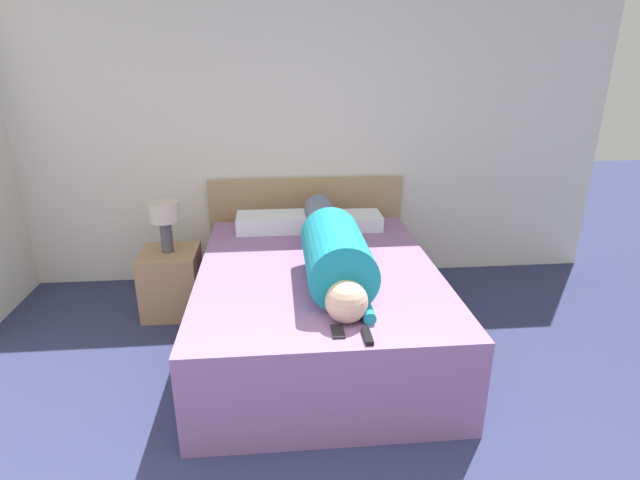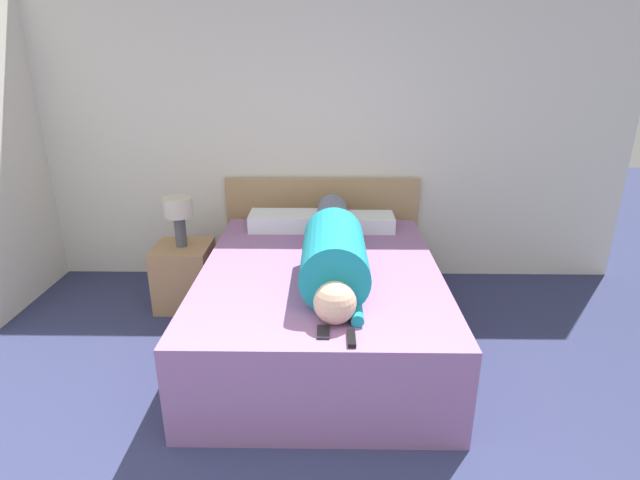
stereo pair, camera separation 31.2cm
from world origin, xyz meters
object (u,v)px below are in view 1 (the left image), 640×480
(table_lamp, at_px, (164,217))
(tv_remote, at_px, (367,336))
(pillow_near_headboard, at_px, (271,222))
(pillow_second, at_px, (349,221))
(cell_phone, at_px, (338,332))
(person_lying, at_px, (333,248))
(bed, at_px, (318,306))
(nightstand, at_px, (172,282))

(table_lamp, bearing_deg, tv_remote, -49.57)
(pillow_near_headboard, height_order, pillow_second, pillow_near_headboard)
(pillow_second, distance_m, cell_phone, 1.66)
(pillow_near_headboard, relative_size, cell_phone, 4.24)
(table_lamp, relative_size, tv_remote, 2.62)
(table_lamp, xyz_separation_m, pillow_second, (1.42, 0.20, -0.14))
(table_lamp, distance_m, pillow_second, 1.45)
(person_lying, xyz_separation_m, cell_phone, (-0.06, -0.76, -0.16))
(bed, bearing_deg, nightstand, 152.51)
(person_lying, bearing_deg, nightstand, 150.93)
(bed, height_order, table_lamp, table_lamp)
(tv_remote, bearing_deg, person_lying, 95.56)
(pillow_near_headboard, relative_size, tv_remote, 3.67)
(tv_remote, bearing_deg, bed, 100.43)
(nightstand, height_order, tv_remote, tv_remote)
(table_lamp, bearing_deg, bed, -27.49)
(pillow_near_headboard, xyz_separation_m, tv_remote, (0.48, -1.70, -0.06))
(nightstand, bearing_deg, cell_phone, -51.60)
(bed, xyz_separation_m, nightstand, (-1.10, 0.57, -0.04))
(bed, xyz_separation_m, table_lamp, (-1.10, 0.57, 0.50))
(person_lying, distance_m, tv_remote, 0.85)
(pillow_near_headboard, distance_m, pillow_second, 0.63)
(table_lamp, distance_m, tv_remote, 1.97)
(bed, height_order, tv_remote, tv_remote)
(nightstand, height_order, pillow_near_headboard, pillow_near_headboard)
(person_lying, relative_size, tv_remote, 12.17)
(nightstand, bearing_deg, pillow_second, 8.17)
(pillow_second, bearing_deg, nightstand, -171.83)
(pillow_second, xyz_separation_m, tv_remote, (-0.15, -1.70, -0.05))
(bed, relative_size, pillow_second, 3.92)
(cell_phone, bearing_deg, bed, 91.84)
(table_lamp, relative_size, pillow_near_headboard, 0.71)
(table_lamp, xyz_separation_m, tv_remote, (1.27, -1.49, -0.19))
(pillow_second, height_order, cell_phone, pillow_second)
(bed, distance_m, table_lamp, 1.34)
(cell_phone, bearing_deg, pillow_second, 79.75)
(pillow_near_headboard, height_order, cell_phone, pillow_near_headboard)
(table_lamp, bearing_deg, nightstand, 0.00)
(table_lamp, xyz_separation_m, pillow_near_headboard, (0.79, 0.20, -0.14))
(nightstand, xyz_separation_m, tv_remote, (1.27, -1.49, 0.34))
(person_lying, bearing_deg, bed, 134.98)
(cell_phone, bearing_deg, pillow_near_headboard, 101.72)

